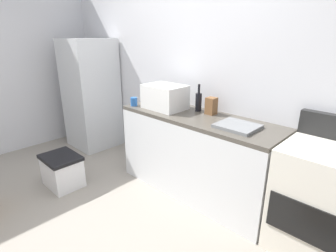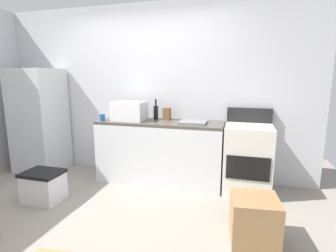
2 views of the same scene
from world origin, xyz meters
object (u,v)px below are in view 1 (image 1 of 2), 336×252
(knife_block, at_px, (211,106))
(wine_bottle, at_px, (199,101))
(coffee_mug, at_px, (134,102))
(refrigerator, at_px, (91,94))
(stove_oven, at_px, (318,199))
(storage_bin, at_px, (62,170))
(microwave, at_px, (165,97))

(knife_block, bearing_deg, wine_bottle, 179.10)
(coffee_mug, distance_m, knife_block, 0.93)
(refrigerator, bearing_deg, wine_bottle, 5.91)
(refrigerator, bearing_deg, stove_oven, 0.97)
(stove_oven, distance_m, storage_bin, 2.64)
(knife_block, bearing_deg, stove_oven, -6.98)
(knife_block, bearing_deg, microwave, -161.04)
(stove_oven, bearing_deg, knife_block, 173.02)
(stove_oven, height_order, coffee_mug, stove_oven)
(refrigerator, relative_size, stove_oven, 1.50)
(knife_block, bearing_deg, storage_bin, -137.68)
(knife_block, relative_size, storage_bin, 0.39)
(microwave, bearing_deg, storage_bin, -127.48)
(coffee_mug, height_order, knife_block, knife_block)
(stove_oven, relative_size, microwave, 2.39)
(microwave, xyz_separation_m, knife_block, (0.52, 0.18, -0.05))
(microwave, height_order, coffee_mug, microwave)
(wine_bottle, height_order, storage_bin, wine_bottle)
(refrigerator, bearing_deg, microwave, 0.72)
(stove_oven, height_order, microwave, microwave)
(microwave, bearing_deg, stove_oven, 1.20)
(wine_bottle, height_order, coffee_mug, wine_bottle)
(microwave, height_order, storage_bin, microwave)
(refrigerator, height_order, coffee_mug, refrigerator)
(knife_block, distance_m, storage_bin, 1.88)
(microwave, height_order, knife_block, microwave)
(coffee_mug, xyz_separation_m, knife_block, (0.86, 0.35, 0.04))
(microwave, distance_m, wine_bottle, 0.39)
(stove_oven, xyz_separation_m, coffee_mug, (-2.03, -0.21, 0.48))
(stove_oven, bearing_deg, coffee_mug, -174.16)
(stove_oven, distance_m, knife_block, 1.28)
(stove_oven, xyz_separation_m, knife_block, (-1.16, 0.14, 0.52))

